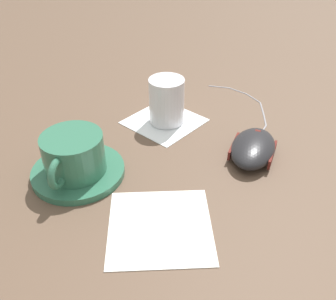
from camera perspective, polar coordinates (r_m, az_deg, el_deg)
The scene contains 8 objects.
ground_plane at distance 0.63m, azimuth -0.64°, elevation -0.31°, with size 3.00×3.00×0.00m, color brown.
saucer at distance 0.60m, azimuth -13.49°, elevation -3.21°, with size 0.14×0.14×0.01m, color #2D664C.
coffee_cup at distance 0.57m, azimuth -14.24°, elevation -0.66°, with size 0.11×0.09×0.06m.
computer_mouse at distance 0.63m, azimuth 12.83°, elevation 0.30°, with size 0.13×0.10×0.03m.
mouse_cable at distance 0.78m, azimuth 12.21°, elevation 6.83°, with size 0.14×0.19×0.00m.
napkin_under_glass at distance 0.71m, azimuth -0.57°, elevation 4.43°, with size 0.12×0.12×0.00m, color white.
drinking_glass at distance 0.69m, azimuth -0.21°, elevation 7.50°, with size 0.06×0.06×0.08m, color silver.
napkin_spare at distance 0.50m, azimuth -1.22°, elevation -11.53°, with size 0.14×0.14×0.00m, color silver.
Camera 1 is at (0.39, 0.32, 0.37)m, focal length 40.00 mm.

